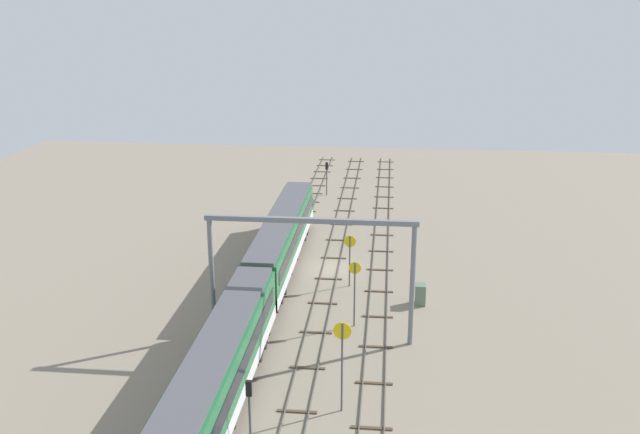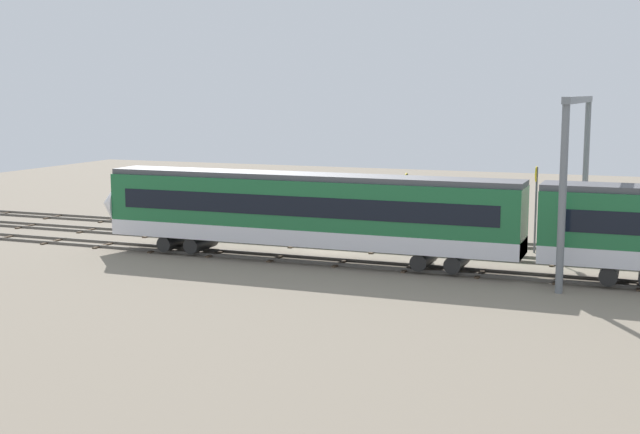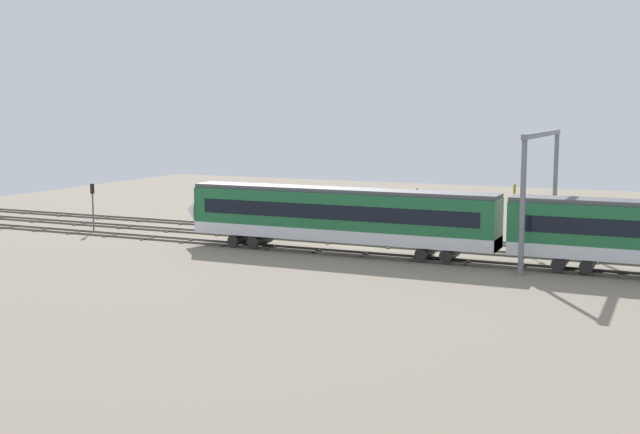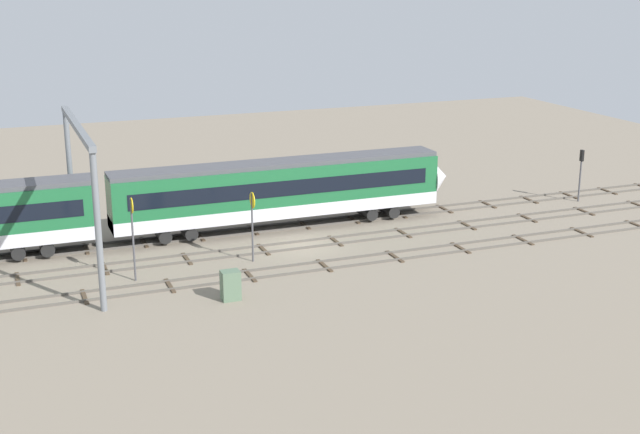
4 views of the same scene
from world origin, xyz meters
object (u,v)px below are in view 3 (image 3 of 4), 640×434
overhead_gantry (542,168)px  signal_light_trackside_departure (93,200)px  train (496,228)px  speed_sign_near_foreground (416,206)px  speed_sign_far_trackside (514,206)px  relay_cabinet (472,226)px

overhead_gantry → signal_light_trackside_departure: 39.21m
train → speed_sign_near_foreground: train is taller
speed_sign_near_foreground → signal_light_trackside_departure: bearing=9.2°
speed_sign_far_trackside → relay_cabinet: size_ratio=3.00×
train → overhead_gantry: (-2.29, -4.24, 3.98)m
speed_sign_far_trackside → signal_light_trackside_departure: 36.90m
overhead_gantry → signal_light_trackside_departure: (38.94, 2.47, -3.86)m
overhead_gantry → relay_cabinet: overhead_gantry is taller
speed_sign_near_foreground → signal_light_trackside_departure: size_ratio=1.08×
signal_light_trackside_departure → relay_cabinet: (-31.99, -10.58, -1.92)m
train → overhead_gantry: overhead_gantry is taller
overhead_gantry → speed_sign_near_foreground: 10.93m
speed_sign_near_foreground → signal_light_trackside_departure: 29.21m
speed_sign_near_foreground → speed_sign_far_trackside: (-7.65, -0.83, 0.27)m
train → speed_sign_near_foreground: (7.82, -6.42, 0.42)m
speed_sign_far_trackside → signal_light_trackside_departure: (36.49, 5.47, -0.57)m
signal_light_trackside_departure → relay_cabinet: signal_light_trackside_departure is taller
signal_light_trackside_departure → train: bearing=177.2°
relay_cabinet → train: bearing=110.7°
speed_sign_near_foreground → relay_cabinet: 7.08m
overhead_gantry → signal_light_trackside_departure: overhead_gantry is taller
train → overhead_gantry: 6.25m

